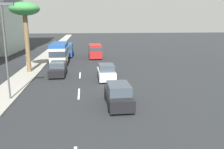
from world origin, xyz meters
TOP-DOWN VIEW (x-y plane):
  - ground_plane at (31.50, 0.00)m, footprint 198.00×198.00m
  - sidewalk_right at (31.50, 6.34)m, footprint 162.00×2.63m
  - lane_stripe_mid at (16.07, 0.00)m, footprint 3.20×0.16m
  - lane_stripe_far at (23.38, 0.00)m, footprint 3.20×0.16m
  - car_lead at (23.60, 2.54)m, footprint 4.35×1.86m
  - minibus_second at (31.00, 3.02)m, footprint 6.98×2.31m
  - van_third at (36.62, -2.46)m, footprint 4.97×2.21m
  - car_fourth at (12.77, -3.02)m, footprint 4.46×1.81m
  - car_fifth at (21.05, -2.90)m, footprint 4.27×1.82m
  - van_sixth at (39.38, 2.58)m, footprint 5.06×2.23m
  - pedestrian_mid_block at (28.10, 7.09)m, footprint 0.38×0.32m
  - palm_tree at (25.62, 6.27)m, footprint 3.50×3.50m
  - street_lamp at (14.91, 5.32)m, footprint 0.24×0.97m

SIDE VIEW (x-z plane):
  - ground_plane at x=31.50m, z-range 0.00..0.00m
  - lane_stripe_mid at x=16.07m, z-range 0.00..0.01m
  - lane_stripe_far at x=23.38m, z-range 0.00..0.01m
  - sidewalk_right at x=31.50m, z-range 0.00..0.15m
  - car_lead at x=23.60m, z-range -0.04..1.57m
  - car_fifth at x=21.05m, z-range -0.05..1.64m
  - car_fourth at x=12.77m, z-range -0.05..1.66m
  - pedestrian_mid_block at x=28.10m, z-range 0.25..2.04m
  - van_sixth at x=39.38m, z-range 0.17..2.50m
  - van_third at x=36.62m, z-range 0.17..2.54m
  - minibus_second at x=31.00m, z-range 0.15..3.31m
  - street_lamp at x=14.91m, z-range 0.97..8.41m
  - palm_tree at x=25.62m, z-range 3.14..11.46m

